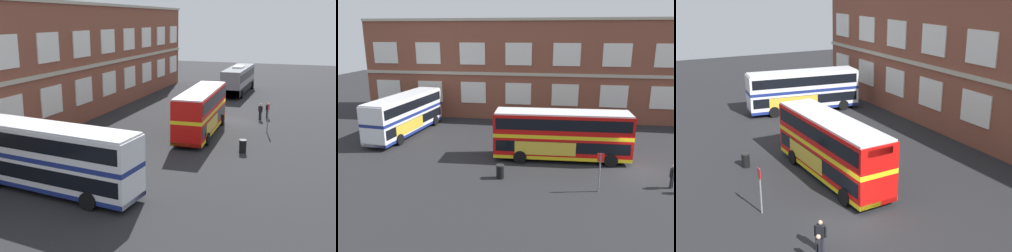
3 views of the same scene
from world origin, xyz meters
TOP-DOWN VIEW (x-y plane):
  - ground_plane at (0.00, 2.00)m, footprint 120.00×120.00m
  - double_decker_near at (-21.43, 6.48)m, footprint 3.82×11.22m
  - double_decker_middle at (-5.59, 1.78)m, footprint 11.11×3.26m
  - waiting_passenger at (1.89, -2.52)m, footprint 0.52×0.53m
  - second_passenger at (2.96, -3.12)m, footprint 0.63×0.36m
  - bus_stand_flag at (-3.07, -3.84)m, footprint 0.44×0.10m
  - station_litter_bin at (-9.90, -2.79)m, footprint 0.60×0.60m

SIDE VIEW (x-z plane):
  - ground_plane at x=0.00m, z-range 0.00..0.00m
  - station_litter_bin at x=-9.90m, z-range 0.01..1.04m
  - waiting_passenger at x=1.89m, z-range 0.08..1.78m
  - second_passenger at x=2.96m, z-range 0.08..1.78m
  - bus_stand_flag at x=-3.07m, z-range 0.29..2.99m
  - double_decker_near at x=-21.43m, z-range 0.11..4.18m
  - double_decker_middle at x=-5.59m, z-range 0.11..4.18m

